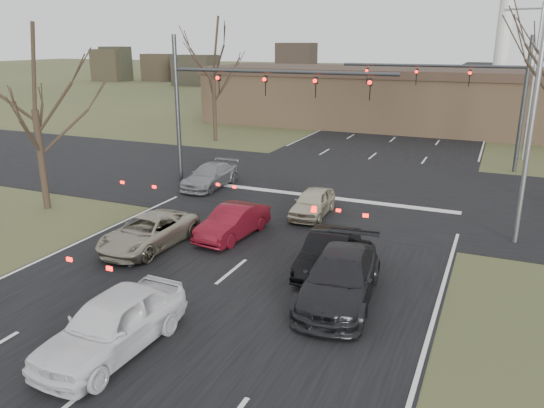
% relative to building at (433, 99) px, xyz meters
% --- Properties ---
extents(ground, '(360.00, 360.00, 0.00)m').
position_rel_building_xyz_m(ground, '(-2.00, -38.00, -2.67)').
color(ground, '#3F4625').
rests_on(ground, ground).
extents(road_main, '(14.00, 300.00, 0.02)m').
position_rel_building_xyz_m(road_main, '(-2.00, 22.00, -2.66)').
color(road_main, black).
rests_on(road_main, ground).
extents(road_cross, '(200.00, 14.00, 0.02)m').
position_rel_building_xyz_m(road_cross, '(-2.00, -23.00, -2.65)').
color(road_cross, black).
rests_on(road_cross, ground).
extents(building, '(42.40, 10.40, 5.30)m').
position_rel_building_xyz_m(building, '(0.00, 0.00, 0.00)').
color(building, '#8C6C4B').
rests_on(building, ground).
extents(mast_arm_near, '(12.12, 0.24, 8.00)m').
position_rel_building_xyz_m(mast_arm_near, '(-7.23, -25.00, 2.41)').
color(mast_arm_near, '#383A3D').
rests_on(mast_arm_near, ground).
extents(mast_arm_far, '(11.12, 0.24, 8.00)m').
position_rel_building_xyz_m(mast_arm_far, '(4.18, -15.00, 2.35)').
color(mast_arm_far, '#383A3D').
rests_on(mast_arm_far, ground).
extents(streetlight_right_near, '(2.34, 0.25, 10.00)m').
position_rel_building_xyz_m(streetlight_right_near, '(6.82, -28.00, 2.92)').
color(streetlight_right_near, gray).
rests_on(streetlight_right_near, ground).
extents(streetlight_right_far, '(2.34, 0.25, 10.00)m').
position_rel_building_xyz_m(streetlight_right_far, '(7.32, -11.00, 2.92)').
color(streetlight_right_far, gray).
rests_on(streetlight_right_far, ground).
extents(tree_left_near, '(5.10, 5.10, 8.50)m').
position_rel_building_xyz_m(tree_left_near, '(-13.50, -32.00, 3.90)').
color(tree_left_near, black).
rests_on(tree_left_near, ground).
extents(tree_left_far, '(5.70, 5.70, 9.50)m').
position_rel_building_xyz_m(tree_left_far, '(-15.00, -13.00, 4.68)').
color(tree_left_far, black).
rests_on(tree_left_far, ground).
extents(car_silver_suv, '(2.25, 4.58, 1.25)m').
position_rel_building_xyz_m(car_silver_suv, '(-6.00, -34.20, -2.04)').
color(car_silver_suv, '#9C977E').
rests_on(car_silver_suv, ground).
extents(car_white_sedan, '(1.99, 4.62, 1.55)m').
position_rel_building_xyz_m(car_white_sedan, '(-2.50, -40.52, -1.89)').
color(car_white_sedan, white).
rests_on(car_white_sedan, ground).
extents(car_black_hatch, '(1.59, 4.14, 1.34)m').
position_rel_building_xyz_m(car_black_hatch, '(1.00, -33.50, -1.99)').
color(car_black_hatch, black).
rests_on(car_black_hatch, ground).
extents(car_charcoal_sedan, '(2.61, 5.33, 1.49)m').
position_rel_building_xyz_m(car_charcoal_sedan, '(2.00, -35.49, -1.92)').
color(car_charcoal_sedan, black).
rests_on(car_charcoal_sedan, ground).
extents(car_grey_ahead, '(1.74, 4.28, 1.24)m').
position_rel_building_xyz_m(car_grey_ahead, '(-8.29, -25.50, -2.04)').
color(car_grey_ahead, gray).
rests_on(car_grey_ahead, ground).
extents(car_red_ahead, '(1.72, 4.01, 1.29)m').
position_rel_building_xyz_m(car_red_ahead, '(-3.55, -31.91, -2.02)').
color(car_red_ahead, '#5C0D18').
rests_on(car_red_ahead, ground).
extents(car_silver_ahead, '(1.62, 3.67, 1.23)m').
position_rel_building_xyz_m(car_silver_ahead, '(-1.50, -28.00, -2.05)').
color(car_silver_ahead, beige).
rests_on(car_silver_ahead, ground).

